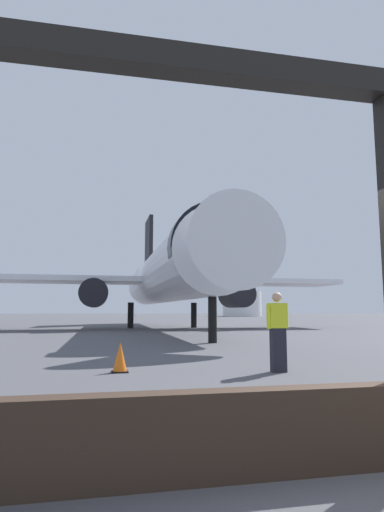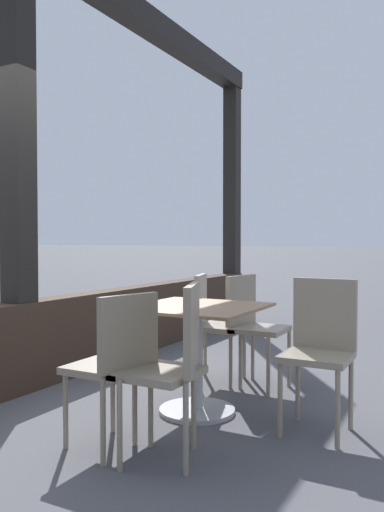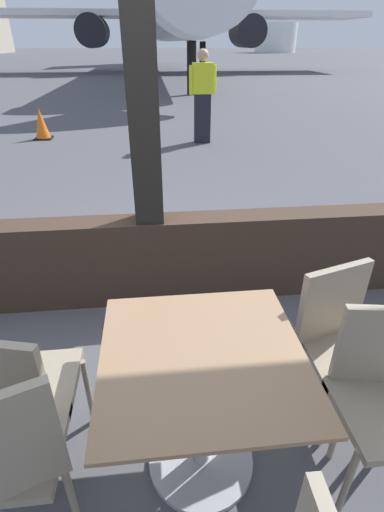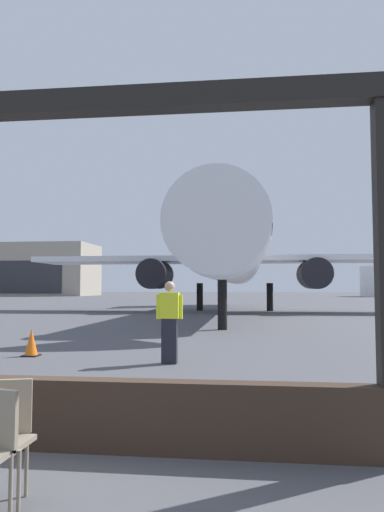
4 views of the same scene
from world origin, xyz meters
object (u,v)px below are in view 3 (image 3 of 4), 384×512
object	(u,v)px
cafe_chair_side_extra	(6,456)
traffic_cone	(41,124)
cafe_chair_aisle_left	(20,387)
dining_table	(202,401)
airplane	(171,7)
ground_crew_worker	(203,96)
cafe_chair_window_left	(384,388)
cafe_chair_aisle_right	(341,336)
fuel_storage_tank	(276,38)

from	to	relation	value
cafe_chair_side_extra	traffic_cone	distance (m)	8.02
cafe_chair_aisle_left	traffic_cone	world-z (taller)	cafe_chair_aisle_left
cafe_chair_side_extra	dining_table	bearing A→B (deg)	18.52
dining_table	cafe_chair_aisle_left	world-z (taller)	cafe_chair_aisle_left
airplane	ground_crew_worker	bearing A→B (deg)	-91.88
traffic_cone	airplane	bearing A→B (deg)	78.20
dining_table	cafe_chair_side_extra	size ratio (longest dim) A/B	0.89
cafe_chair_window_left	cafe_chair_aisle_left	size ratio (longest dim) A/B	1.01
dining_table	cafe_chair_window_left	world-z (taller)	cafe_chair_window_left
cafe_chair_window_left	cafe_chair_side_extra	distance (m)	1.53
dining_table	cafe_chair_side_extra	world-z (taller)	cafe_chair_side_extra
cafe_chair_aisle_left	traffic_cone	distance (m)	7.68
ground_crew_worker	cafe_chair_aisle_right	bearing A→B (deg)	-91.44
traffic_cone	cafe_chair_side_extra	bearing A→B (deg)	-77.37
dining_table	ground_crew_worker	world-z (taller)	ground_crew_worker
cafe_chair_aisle_left	ground_crew_worker	xyz separation A→B (m)	(1.70, 6.79, 0.37)
cafe_chair_side_extra	ground_crew_worker	distance (m)	7.33
cafe_chair_aisle_right	ground_crew_worker	size ratio (longest dim) A/B	0.51
cafe_chair_aisle_right	cafe_chair_side_extra	bearing A→B (deg)	-161.63
cafe_chair_aisle_right	cafe_chair_window_left	bearing A→B (deg)	-83.64
cafe_chair_aisle_left	cafe_chair_aisle_right	distance (m)	1.54
cafe_chair_window_left	cafe_chair_aisle_right	xyz separation A→B (m)	(-0.04, 0.33, -0.00)
cafe_chair_side_extra	airplane	distance (m)	27.55
airplane	cafe_chair_window_left	bearing A→B (deg)	-91.67
cafe_chair_aisle_right	traffic_cone	distance (m)	8.02
cafe_chair_window_left	traffic_cone	size ratio (longest dim) A/B	1.39
dining_table	fuel_storage_tank	xyz separation A→B (m)	(25.77, 83.00, 2.14)
cafe_chair_aisle_left	ground_crew_worker	world-z (taller)	ground_crew_worker
dining_table	airplane	distance (m)	27.27
airplane	ground_crew_worker	world-z (taller)	airplane
dining_table	cafe_chair_window_left	xyz separation A→B (m)	(0.78, -0.09, 0.09)
traffic_cone	fuel_storage_tank	xyz separation A→B (m)	(28.26, 75.43, 2.29)
ground_crew_worker	cafe_chair_window_left	bearing A→B (deg)	-91.07
cafe_chair_aisle_left	ground_crew_worker	bearing A→B (deg)	75.94
ground_crew_worker	traffic_cone	distance (m)	3.52
cafe_chair_side_extra	traffic_cone	bearing A→B (deg)	102.63
dining_table	ground_crew_worker	bearing A→B (deg)	82.45
airplane	fuel_storage_tank	world-z (taller)	airplane
traffic_cone	dining_table	bearing A→B (deg)	-71.79
cafe_chair_side_extra	traffic_cone	xyz separation A→B (m)	(-1.75, 7.82, -0.26)
dining_table	cafe_chair_aisle_right	world-z (taller)	cafe_chair_aisle_right
airplane	ground_crew_worker	distance (m)	20.35
airplane	cafe_chair_aisle_right	bearing A→B (deg)	-91.77
cafe_chair_side_extra	ground_crew_worker	world-z (taller)	ground_crew_worker
cafe_chair_aisle_left	traffic_cone	bearing A→B (deg)	102.81
ground_crew_worker	traffic_cone	bearing A→B (deg)	168.51
dining_table	cafe_chair_aisle_right	distance (m)	0.79
ground_crew_worker	airplane	bearing A→B (deg)	88.12
cafe_chair_window_left	cafe_chair_side_extra	world-z (taller)	cafe_chair_side_extra
cafe_chair_window_left	cafe_chair_aisle_left	distance (m)	1.58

